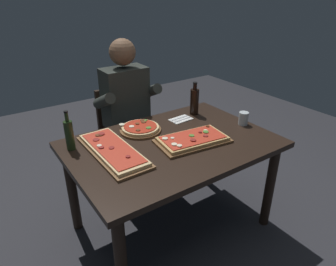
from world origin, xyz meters
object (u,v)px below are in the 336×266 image
object	(u,v)px
pizza_rectangular_front	(193,140)
diner_chair	(124,130)
dining_table	(172,154)
oil_bottle_amber	(69,134)
seated_diner	(128,108)
pizza_round_far	(140,129)
pizza_rectangular_left	(113,150)
wine_bottle_dark	(194,101)
tumbler_near_camera	(243,119)

from	to	relation	value
pizza_rectangular_front	diner_chair	bearing A→B (deg)	94.10
dining_table	oil_bottle_amber	xyz separation A→B (m)	(-0.60, 0.30, 0.20)
oil_bottle_amber	seated_diner	xyz separation A→B (m)	(0.65, 0.44, -0.10)
pizza_round_far	seated_diner	distance (m)	0.48
pizza_rectangular_front	pizza_rectangular_left	xyz separation A→B (m)	(-0.52, 0.17, -0.00)
pizza_rectangular_front	seated_diner	size ratio (longest dim) A/B	0.39
diner_chair	dining_table	bearing A→B (deg)	-93.25
pizza_round_far	seated_diner	xyz separation A→B (m)	(0.14, 0.46, -0.02)
pizza_rectangular_left	wine_bottle_dark	bearing A→B (deg)	14.54
seated_diner	wine_bottle_dark	bearing A→B (deg)	-46.61
pizza_round_far	seated_diner	world-z (taller)	seated_diner
dining_table	wine_bottle_dark	bearing A→B (deg)	35.13
pizza_rectangular_front	diner_chair	xyz separation A→B (m)	(-0.07, 0.94, -0.27)
dining_table	wine_bottle_dark	distance (m)	0.58
oil_bottle_amber	wine_bottle_dark	bearing A→B (deg)	0.88
wine_bottle_dark	diner_chair	xyz separation A→B (m)	(-0.40, 0.54, -0.37)
pizza_round_far	seated_diner	size ratio (longest dim) A/B	0.23
pizza_rectangular_left	tumbler_near_camera	size ratio (longest dim) A/B	6.43
seated_diner	pizza_rectangular_front	bearing A→B (deg)	-85.30
pizza_rectangular_front	pizza_round_far	size ratio (longest dim) A/B	1.72
tumbler_near_camera	seated_diner	world-z (taller)	seated_diner
wine_bottle_dark	seated_diner	xyz separation A→B (m)	(-0.40, 0.42, -0.11)
oil_bottle_amber	diner_chair	bearing A→B (deg)	40.53
pizza_rectangular_left	diner_chair	bearing A→B (deg)	59.44
pizza_round_far	dining_table	bearing A→B (deg)	-71.92
pizza_rectangular_front	pizza_rectangular_left	world-z (taller)	same
dining_table	pizza_round_far	xyz separation A→B (m)	(-0.09, 0.28, 0.11)
pizza_rectangular_front	seated_diner	xyz separation A→B (m)	(-0.07, 0.82, -0.02)
diner_chair	pizza_round_far	bearing A→B (deg)	-103.59
pizza_round_far	oil_bottle_amber	bearing A→B (deg)	177.81
diner_chair	seated_diner	xyz separation A→B (m)	(-0.00, -0.12, 0.26)
wine_bottle_dark	oil_bottle_amber	xyz separation A→B (m)	(-1.05, -0.02, -0.01)
wine_bottle_dark	seated_diner	world-z (taller)	seated_diner
tumbler_near_camera	seated_diner	xyz separation A→B (m)	(-0.58, 0.80, -0.04)
oil_bottle_amber	seated_diner	size ratio (longest dim) A/B	0.20
oil_bottle_amber	diner_chair	distance (m)	0.93
pizza_rectangular_front	oil_bottle_amber	bearing A→B (deg)	152.27
oil_bottle_amber	tumbler_near_camera	distance (m)	1.28
wine_bottle_dark	pizza_rectangular_front	bearing A→B (deg)	-130.05
wine_bottle_dark	tumbler_near_camera	size ratio (longest dim) A/B	2.75
dining_table	oil_bottle_amber	size ratio (longest dim) A/B	5.18
dining_table	diner_chair	bearing A→B (deg)	86.75
wine_bottle_dark	diner_chair	size ratio (longest dim) A/B	0.31
wine_bottle_dark	dining_table	bearing A→B (deg)	-144.87
pizza_rectangular_front	tumbler_near_camera	bearing A→B (deg)	1.37
dining_table	diner_chair	world-z (taller)	diner_chair
dining_table	tumbler_near_camera	bearing A→B (deg)	-6.16
oil_bottle_amber	pizza_rectangular_front	bearing A→B (deg)	-27.73
dining_table	diner_chair	distance (m)	0.87
pizza_rectangular_left	oil_bottle_amber	xyz separation A→B (m)	(-0.20, 0.20, 0.09)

